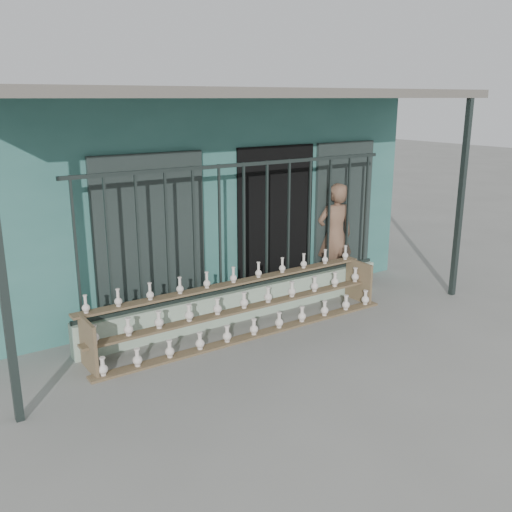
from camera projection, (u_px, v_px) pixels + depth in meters
ground at (300, 349)px, 7.28m from camera, size 60.00×60.00×0.00m
workshop_building at (155, 183)px, 10.22m from camera, size 7.40×6.60×3.21m
parapet_wall at (244, 303)px, 8.26m from camera, size 5.00×0.20×0.45m
security_fence at (244, 227)px, 7.96m from camera, size 5.00×0.04×1.80m
shelf_rack at (244, 306)px, 7.75m from camera, size 4.50×0.68×0.85m
elderly_woman at (335, 236)px, 9.46m from camera, size 0.72×0.56×1.76m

